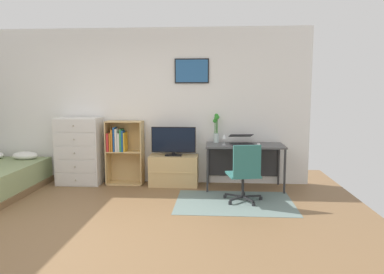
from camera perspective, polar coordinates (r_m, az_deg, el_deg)
ground_plane at (r=4.42m, az=-16.22°, el=-14.30°), size 7.20×7.20×0.00m
wall_back_with_posters at (r=6.46m, az=-9.13°, el=4.86°), size 6.12×0.09×2.70m
area_rug at (r=5.35m, az=6.74°, el=-10.24°), size 1.70×1.20×0.01m
dresser at (r=6.54m, az=-17.42°, el=-2.14°), size 0.75×0.46×1.17m
bookshelf at (r=6.37m, az=-11.03°, el=-1.70°), size 0.63×0.30×1.10m
tv_stand at (r=6.21m, az=-2.90°, el=-5.31°), size 0.83×0.41×0.52m
television at (r=6.10m, az=-2.95°, el=-0.73°), size 0.75×0.16×0.49m
desk at (r=6.09m, az=8.30°, el=-2.29°), size 1.28×0.62×0.74m
office_chair at (r=5.25m, az=8.35°, el=-5.48°), size 0.58×0.57×0.86m
laptop at (r=6.04m, az=7.87°, el=-0.49°), size 0.43×0.46×0.17m
computer_mouse at (r=5.95m, az=10.51°, el=-1.13°), size 0.06×0.10×0.03m
bamboo_vase at (r=6.16m, az=3.86°, el=1.48°), size 0.11×0.09×0.50m
wine_glass at (r=5.90m, az=5.11°, el=0.05°), size 0.07×0.07×0.18m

